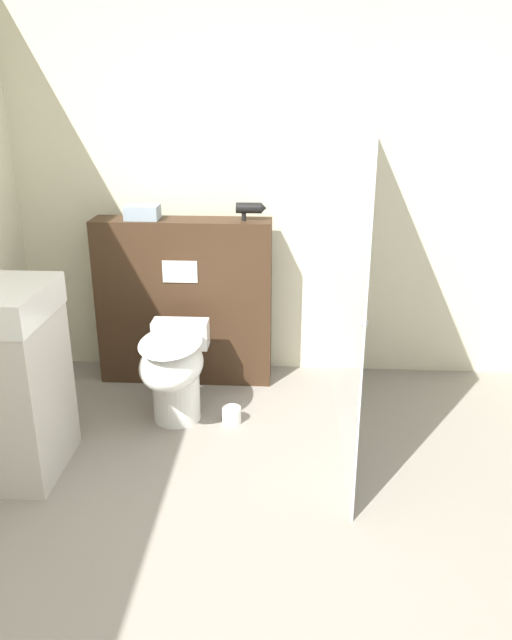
% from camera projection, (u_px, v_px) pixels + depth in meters
% --- Properties ---
extents(wall_back, '(8.00, 0.06, 2.50)m').
position_uv_depth(wall_back, '(273.00, 189.00, 4.04)').
color(wall_back, beige).
rests_on(wall_back, ground_plane).
extents(partition_panel, '(1.14, 0.25, 1.09)m').
position_uv_depth(partition_panel, '(185.00, 302.00, 4.11)').
color(partition_panel, '#3D2819').
rests_on(partition_panel, ground_plane).
extents(shower_glass, '(0.04, 1.68, 2.02)m').
position_uv_depth(shower_glass, '(349.00, 262.00, 3.29)').
color(shower_glass, silver).
rests_on(shower_glass, ground_plane).
extents(toilet, '(0.36, 0.65, 0.55)m').
position_uv_depth(toilet, '(174.00, 369.00, 3.61)').
color(toilet, white).
rests_on(toilet, ground_plane).
extents(hair_drier, '(0.19, 0.07, 0.11)m').
position_uv_depth(hair_drier, '(250.00, 208.00, 3.85)').
color(hair_drier, black).
rests_on(hair_drier, partition_panel).
extents(folded_towel, '(0.21, 0.15, 0.09)m').
position_uv_depth(folded_towel, '(142.00, 212.00, 3.90)').
color(folded_towel, '#8C9EAD').
rests_on(folded_towel, partition_panel).
extents(spare_toilet_roll, '(0.11, 0.11, 0.10)m').
position_uv_depth(spare_toilet_roll, '(232.00, 415.00, 3.69)').
color(spare_toilet_roll, white).
rests_on(spare_toilet_roll, ground_plane).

